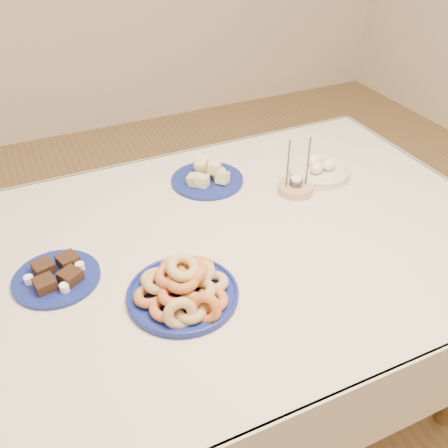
{
  "coord_description": "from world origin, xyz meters",
  "views": [
    {
      "loc": [
        -0.44,
        -1.01,
        1.62
      ],
      "look_at": [
        0.0,
        -0.05,
        0.85
      ],
      "focal_mm": 40.0,
      "sensor_mm": 36.0,
      "label": 1
    }
  ],
  "objects_px": {
    "dining_table": "(217,271)",
    "brownie_plate": "(57,276)",
    "candle_holder": "(296,187)",
    "melon_plate": "(208,176)",
    "egg_bowl": "(319,170)",
    "donut_platter": "(183,288)"
  },
  "relations": [
    {
      "from": "donut_platter",
      "to": "candle_holder",
      "type": "xyz_separation_m",
      "value": [
        0.5,
        0.3,
        -0.02
      ]
    },
    {
      "from": "dining_table",
      "to": "melon_plate",
      "type": "xyz_separation_m",
      "value": [
        0.11,
        0.32,
        0.13
      ]
    },
    {
      "from": "donut_platter",
      "to": "egg_bowl",
      "type": "xyz_separation_m",
      "value": [
        0.63,
        0.35,
        -0.01
      ]
    },
    {
      "from": "brownie_plate",
      "to": "candle_holder",
      "type": "relative_size",
      "value": 1.36
    },
    {
      "from": "candle_holder",
      "to": "egg_bowl",
      "type": "xyz_separation_m",
      "value": [
        0.12,
        0.05,
        0.0
      ]
    },
    {
      "from": "melon_plate",
      "to": "brownie_plate",
      "type": "distance_m",
      "value": 0.61
    },
    {
      "from": "melon_plate",
      "to": "egg_bowl",
      "type": "xyz_separation_m",
      "value": [
        0.35,
        -0.13,
        0.0
      ]
    },
    {
      "from": "dining_table",
      "to": "donut_platter",
      "type": "distance_m",
      "value": 0.27
    },
    {
      "from": "dining_table",
      "to": "melon_plate",
      "type": "height_order",
      "value": "melon_plate"
    },
    {
      "from": "melon_plate",
      "to": "egg_bowl",
      "type": "relative_size",
      "value": 0.95
    },
    {
      "from": "dining_table",
      "to": "candle_holder",
      "type": "height_order",
      "value": "candle_holder"
    },
    {
      "from": "dining_table",
      "to": "melon_plate",
      "type": "bearing_deg",
      "value": 70.7
    },
    {
      "from": "donut_platter",
      "to": "egg_bowl",
      "type": "height_order",
      "value": "donut_platter"
    },
    {
      "from": "melon_plate",
      "to": "egg_bowl",
      "type": "bearing_deg",
      "value": -19.5
    },
    {
      "from": "dining_table",
      "to": "brownie_plate",
      "type": "bearing_deg",
      "value": 175.5
    },
    {
      "from": "brownie_plate",
      "to": "candle_holder",
      "type": "xyz_separation_m",
      "value": [
        0.77,
        0.1,
        0.01
      ]
    },
    {
      "from": "egg_bowl",
      "to": "candle_holder",
      "type": "bearing_deg",
      "value": -156.76
    },
    {
      "from": "donut_platter",
      "to": "brownie_plate",
      "type": "bearing_deg",
      "value": 143.62
    },
    {
      "from": "egg_bowl",
      "to": "brownie_plate",
      "type": "bearing_deg",
      "value": -170.14
    },
    {
      "from": "melon_plate",
      "to": "egg_bowl",
      "type": "height_order",
      "value": "melon_plate"
    },
    {
      "from": "dining_table",
      "to": "candle_holder",
      "type": "bearing_deg",
      "value": 21.85
    },
    {
      "from": "dining_table",
      "to": "brownie_plate",
      "type": "relative_size",
      "value": 6.6
    }
  ]
}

